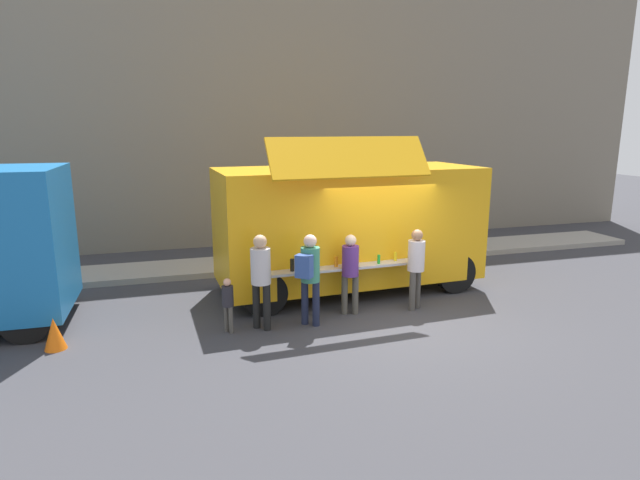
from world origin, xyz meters
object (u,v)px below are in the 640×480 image
(customer_front_ordering, at_px, (350,267))
(customer_mid_with_backpack, at_px, (309,271))
(trash_bin, at_px, (439,238))
(child_near_queue, at_px, (228,300))
(customer_rear_waiting, at_px, (261,274))
(traffic_cone_orange, at_px, (54,334))
(food_truck_main, at_px, (349,224))
(customer_extra_browsing, at_px, (416,262))

(customer_front_ordering, relative_size, customer_mid_with_backpack, 0.93)
(trash_bin, xyz_separation_m, child_near_queue, (-6.58, -4.08, 0.10))
(customer_front_ordering, distance_m, customer_rear_waiting, 1.85)
(traffic_cone_orange, relative_size, trash_bin, 0.54)
(traffic_cone_orange, relative_size, customer_front_ordering, 0.34)
(customer_mid_with_backpack, xyz_separation_m, customer_rear_waiting, (-0.89, 0.10, -0.00))
(child_near_queue, bearing_deg, customer_rear_waiting, -32.43)
(customer_front_ordering, height_order, customer_mid_with_backpack, customer_mid_with_backpack)
(trash_bin, xyz_separation_m, customer_mid_with_backpack, (-5.08, -4.19, 0.56))
(customer_rear_waiting, height_order, child_near_queue, customer_rear_waiting)
(food_truck_main, distance_m, customer_mid_with_backpack, 2.41)
(trash_bin, xyz_separation_m, customer_rear_waiting, (-5.97, -4.09, 0.55))
(food_truck_main, distance_m, customer_extra_browsing, 1.90)
(traffic_cone_orange, bearing_deg, customer_front_ordering, 1.63)
(traffic_cone_orange, distance_m, customer_rear_waiting, 3.60)
(child_near_queue, bearing_deg, customer_front_ordering, -25.02)
(customer_front_ordering, bearing_deg, traffic_cone_orange, 107.55)
(customer_mid_with_backpack, distance_m, customer_rear_waiting, 0.89)
(customer_mid_with_backpack, height_order, child_near_queue, customer_mid_with_backpack)
(traffic_cone_orange, height_order, customer_extra_browsing, customer_extra_browsing)
(traffic_cone_orange, distance_m, child_near_queue, 2.92)
(customer_rear_waiting, distance_m, customer_extra_browsing, 3.21)
(child_near_queue, bearing_deg, customer_mid_with_backpack, -35.28)
(customer_front_ordering, height_order, customer_extra_browsing, customer_extra_browsing)
(traffic_cone_orange, bearing_deg, customer_extra_browsing, 0.33)
(trash_bin, xyz_separation_m, customer_front_ordering, (-4.14, -3.82, 0.46))
(customer_rear_waiting, relative_size, customer_extra_browsing, 1.07)
(customer_front_ordering, bearing_deg, trash_bin, -31.39)
(traffic_cone_orange, bearing_deg, customer_mid_with_backpack, -2.81)
(traffic_cone_orange, distance_m, customer_mid_with_backpack, 4.47)
(customer_extra_browsing, bearing_deg, child_near_queue, 56.42)
(customer_extra_browsing, bearing_deg, traffic_cone_orange, 54.62)
(customer_mid_with_backpack, height_order, customer_extra_browsing, customer_mid_with_backpack)
(customer_rear_waiting, bearing_deg, customer_front_ordering, -36.16)
(customer_mid_with_backpack, relative_size, customer_extra_browsing, 1.05)
(food_truck_main, xyz_separation_m, customer_front_ordering, (-0.52, -1.50, -0.56))
(food_truck_main, height_order, trash_bin, food_truck_main)
(customer_rear_waiting, bearing_deg, traffic_cone_orange, 133.48)
(customer_rear_waiting, bearing_deg, trash_bin, -10.16)
(food_truck_main, distance_m, traffic_cone_orange, 6.21)
(customer_extra_browsing, bearing_deg, food_truck_main, -7.82)
(traffic_cone_orange, bearing_deg, customer_rear_waiting, -1.94)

